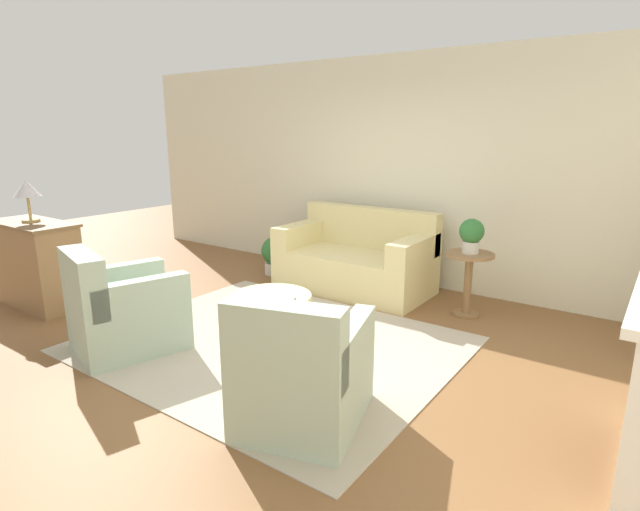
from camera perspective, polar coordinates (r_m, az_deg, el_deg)
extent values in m
plane|color=brown|center=(4.64, -5.55, -10.12)|extent=(16.00, 16.00, 0.00)
cube|color=beige|center=(6.40, 9.52, 9.44)|extent=(9.00, 0.12, 2.80)
cube|color=#B2A893|center=(4.64, -5.55, -10.07)|extent=(3.15, 2.60, 0.01)
cube|color=beige|center=(6.09, 3.87, -1.79)|extent=(1.82, 0.96, 0.47)
cube|color=beige|center=(6.29, 5.77, 3.23)|extent=(1.82, 0.20, 0.50)
cube|color=beige|center=(6.42, -2.19, 2.49)|extent=(0.24, 0.92, 0.27)
cube|color=beige|center=(5.61, 10.70, 0.56)|extent=(0.24, 0.92, 0.27)
cube|color=olive|center=(5.78, 1.47, -4.75)|extent=(1.64, 0.05, 0.06)
cube|color=#9EB29E|center=(4.78, -20.92, -7.45)|extent=(0.96, 1.05, 0.42)
cube|color=#9EB29E|center=(4.56, -25.45, -2.80)|extent=(0.76, 0.40, 0.50)
cube|color=#9EB29E|center=(4.40, -19.89, -4.38)|extent=(0.37, 0.84, 0.28)
cube|color=#9EB29E|center=(4.95, -22.09, -2.57)|extent=(0.37, 0.84, 0.28)
cube|color=olive|center=(4.96, -16.22, -8.49)|extent=(0.65, 0.24, 0.06)
cube|color=#9EB29E|center=(3.44, -1.74, -15.07)|extent=(0.96, 1.05, 0.42)
cube|color=#9EB29E|center=(2.96, -4.14, -10.24)|extent=(0.76, 0.40, 0.50)
cube|color=#9EB29E|center=(3.22, 3.40, -10.32)|extent=(0.37, 0.84, 0.28)
cube|color=#9EB29E|center=(3.41, -6.41, -8.93)|extent=(0.37, 0.84, 0.28)
cube|color=olive|center=(3.87, 0.47, -14.62)|extent=(0.65, 0.24, 0.06)
cylinder|color=beige|center=(4.71, -5.51, -6.15)|extent=(0.74, 0.74, 0.29)
cylinder|color=olive|center=(4.78, -9.27, -8.60)|extent=(0.05, 0.05, 0.12)
cylinder|color=olive|center=(4.50, -5.16, -9.95)|extent=(0.05, 0.05, 0.12)
cylinder|color=olive|center=(5.08, -5.72, -7.08)|extent=(0.05, 0.05, 0.12)
cylinder|color=olive|center=(4.81, -1.67, -8.23)|extent=(0.05, 0.05, 0.12)
cylinder|color=olive|center=(5.34, 16.76, 0.10)|extent=(0.49, 0.49, 0.03)
cylinder|color=olive|center=(5.43, 16.51, -3.36)|extent=(0.08, 0.08, 0.65)
cylinder|color=olive|center=(5.53, 16.29, -6.41)|extent=(0.27, 0.27, 0.03)
cube|color=brown|center=(3.42, 31.99, -14.46)|extent=(0.02, 0.82, 0.61)
cube|color=olive|center=(6.29, -29.59, -0.89)|extent=(1.09, 0.47, 0.94)
cube|color=brown|center=(6.20, -30.10, 3.20)|extent=(1.13, 0.51, 0.03)
cylinder|color=beige|center=(5.33, 16.82, 0.91)|extent=(0.17, 0.17, 0.12)
sphere|color=#2D6B33|center=(5.29, 16.95, 2.69)|extent=(0.25, 0.25, 0.25)
cylinder|color=beige|center=(6.81, -5.06, -1.43)|extent=(0.30, 0.30, 0.16)
sphere|color=#2D6B33|center=(6.75, -5.11, 0.55)|extent=(0.38, 0.38, 0.38)
cylinder|color=tan|center=(6.19, -30.14, 3.47)|extent=(0.18, 0.18, 0.03)
cylinder|color=tan|center=(6.17, -30.29, 4.72)|extent=(0.03, 0.03, 0.24)
cone|color=silver|center=(6.15, -30.53, 6.64)|extent=(0.28, 0.28, 0.18)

